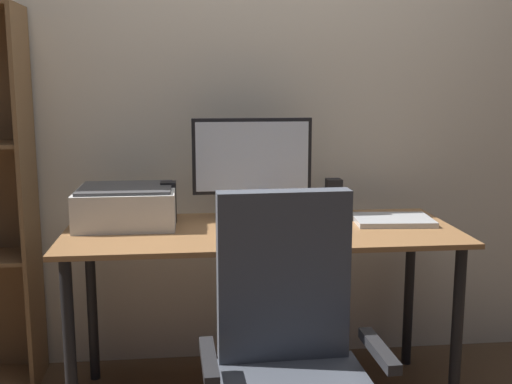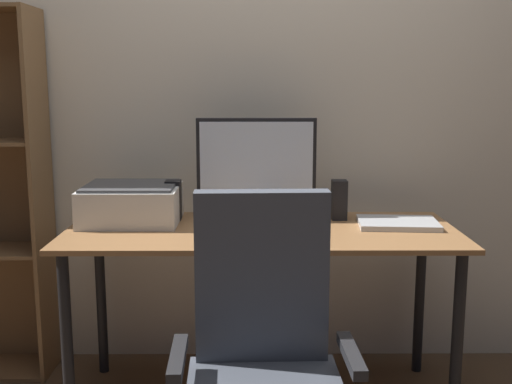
{
  "view_description": "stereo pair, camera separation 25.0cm",
  "coord_description": "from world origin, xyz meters",
  "px_view_note": "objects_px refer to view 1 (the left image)",
  "views": [
    {
      "loc": [
        -0.28,
        -2.45,
        1.33
      ],
      "look_at": [
        -0.02,
        0.0,
        0.89
      ],
      "focal_mm": 44.08,
      "sensor_mm": 36.0,
      "label": 1
    },
    {
      "loc": [
        -0.03,
        -2.46,
        1.33
      ],
      "look_at": [
        -0.02,
        0.0,
        0.89
      ],
      "focal_mm": 44.08,
      "sensor_mm": 36.0,
      "label": 2
    }
  ],
  "objects_px": {
    "speaker_right": "(334,198)",
    "mouse": "(315,233)",
    "laptop": "(393,220)",
    "monitor": "(252,162)",
    "speaker_left": "(169,202)",
    "coffee_mug": "(275,218)",
    "desk": "(261,250)",
    "keyboard": "(260,235)",
    "printer": "(126,206)"
  },
  "relations": [
    {
      "from": "keyboard",
      "to": "speaker_left",
      "type": "xyz_separation_m",
      "value": [
        -0.35,
        0.31,
        0.08
      ]
    },
    {
      "from": "coffee_mug",
      "to": "speaker_right",
      "type": "distance_m",
      "value": 0.34
    },
    {
      "from": "monitor",
      "to": "speaker_right",
      "type": "distance_m",
      "value": 0.39
    },
    {
      "from": "keyboard",
      "to": "coffee_mug",
      "type": "bearing_deg",
      "value": 59.24
    },
    {
      "from": "desk",
      "to": "speaker_left",
      "type": "relative_size",
      "value": 9.24
    },
    {
      "from": "speaker_right",
      "to": "coffee_mug",
      "type": "bearing_deg",
      "value": -146.92
    },
    {
      "from": "monitor",
      "to": "keyboard",
      "type": "bearing_deg",
      "value": -90.4
    },
    {
      "from": "desk",
      "to": "coffee_mug",
      "type": "bearing_deg",
      "value": -9.84
    },
    {
      "from": "speaker_left",
      "to": "speaker_right",
      "type": "xyz_separation_m",
      "value": [
        0.71,
        0.0,
        0.0
      ]
    },
    {
      "from": "speaker_right",
      "to": "monitor",
      "type": "bearing_deg",
      "value": 178.72
    },
    {
      "from": "monitor",
      "to": "speaker_left",
      "type": "relative_size",
      "value": 2.98
    },
    {
      "from": "keyboard",
      "to": "printer",
      "type": "distance_m",
      "value": 0.59
    },
    {
      "from": "speaker_left",
      "to": "printer",
      "type": "xyz_separation_m",
      "value": [
        -0.17,
        -0.05,
        -0.0
      ]
    },
    {
      "from": "mouse",
      "to": "speaker_right",
      "type": "bearing_deg",
      "value": 63.66
    },
    {
      "from": "mouse",
      "to": "printer",
      "type": "bearing_deg",
      "value": 156.94
    },
    {
      "from": "keyboard",
      "to": "mouse",
      "type": "relative_size",
      "value": 3.02
    },
    {
      "from": "mouse",
      "to": "coffee_mug",
      "type": "bearing_deg",
      "value": 131.12
    },
    {
      "from": "laptop",
      "to": "monitor",
      "type": "bearing_deg",
      "value": 171.7
    },
    {
      "from": "desk",
      "to": "laptop",
      "type": "distance_m",
      "value": 0.57
    },
    {
      "from": "keyboard",
      "to": "speaker_right",
      "type": "xyz_separation_m",
      "value": [
        0.36,
        0.31,
        0.08
      ]
    },
    {
      "from": "speaker_left",
      "to": "monitor",
      "type": "bearing_deg",
      "value": 1.28
    },
    {
      "from": "keyboard",
      "to": "printer",
      "type": "relative_size",
      "value": 0.72
    },
    {
      "from": "laptop",
      "to": "desk",
      "type": "bearing_deg",
      "value": -170.25
    },
    {
      "from": "speaker_right",
      "to": "mouse",
      "type": "bearing_deg",
      "value": -114.11
    },
    {
      "from": "mouse",
      "to": "keyboard",
      "type": "bearing_deg",
      "value": 173.01
    },
    {
      "from": "monitor",
      "to": "printer",
      "type": "bearing_deg",
      "value": -173.71
    },
    {
      "from": "keyboard",
      "to": "speaker_right",
      "type": "distance_m",
      "value": 0.48
    },
    {
      "from": "desk",
      "to": "coffee_mug",
      "type": "height_order",
      "value": "coffee_mug"
    },
    {
      "from": "speaker_right",
      "to": "laptop",
      "type": "bearing_deg",
      "value": -28.33
    },
    {
      "from": "coffee_mug",
      "to": "printer",
      "type": "height_order",
      "value": "printer"
    },
    {
      "from": "mouse",
      "to": "laptop",
      "type": "relative_size",
      "value": 0.3
    },
    {
      "from": "keyboard",
      "to": "speaker_right",
      "type": "bearing_deg",
      "value": 40.48
    },
    {
      "from": "speaker_right",
      "to": "printer",
      "type": "xyz_separation_m",
      "value": [
        -0.88,
        -0.05,
        -0.0
      ]
    },
    {
      "from": "keyboard",
      "to": "coffee_mug",
      "type": "xyz_separation_m",
      "value": [
        0.07,
        0.13,
        0.04
      ]
    },
    {
      "from": "desk",
      "to": "printer",
      "type": "bearing_deg",
      "value": 167.03
    },
    {
      "from": "desk",
      "to": "keyboard",
      "type": "bearing_deg",
      "value": -99.19
    },
    {
      "from": "desk",
      "to": "printer",
      "type": "height_order",
      "value": "printer"
    },
    {
      "from": "monitor",
      "to": "keyboard",
      "type": "relative_size",
      "value": 1.75
    },
    {
      "from": "printer",
      "to": "laptop",
      "type": "bearing_deg",
      "value": -3.73
    },
    {
      "from": "monitor",
      "to": "coffee_mug",
      "type": "distance_m",
      "value": 0.29
    },
    {
      "from": "coffee_mug",
      "to": "laptop",
      "type": "bearing_deg",
      "value": 6.97
    },
    {
      "from": "laptop",
      "to": "printer",
      "type": "bearing_deg",
      "value": -179.42
    },
    {
      "from": "mouse",
      "to": "speaker_left",
      "type": "bearing_deg",
      "value": 147.44
    },
    {
      "from": "desk",
      "to": "speaker_right",
      "type": "relative_size",
      "value": 9.24
    },
    {
      "from": "laptop",
      "to": "speaker_left",
      "type": "height_order",
      "value": "speaker_left"
    },
    {
      "from": "mouse",
      "to": "coffee_mug",
      "type": "distance_m",
      "value": 0.2
    },
    {
      "from": "laptop",
      "to": "speaker_right",
      "type": "bearing_deg",
      "value": 155.98
    },
    {
      "from": "speaker_right",
      "to": "desk",
      "type": "bearing_deg",
      "value": -152.33
    },
    {
      "from": "monitor",
      "to": "speaker_left",
      "type": "bearing_deg",
      "value": -178.72
    },
    {
      "from": "desk",
      "to": "coffee_mug",
      "type": "xyz_separation_m",
      "value": [
        0.05,
        -0.01,
        0.13
      ]
    }
  ]
}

